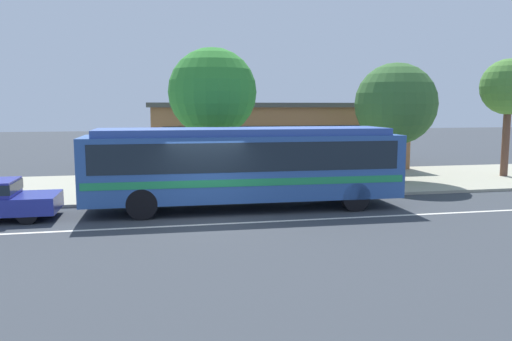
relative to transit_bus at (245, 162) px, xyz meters
name	(u,v)px	position (x,y,z in m)	size (l,w,h in m)	color
ground_plane	(207,219)	(-1.49, -1.35, -1.66)	(120.00, 120.00, 0.00)	#353A40
sidewalk_slab	(191,185)	(-1.49, 5.35, -1.60)	(60.00, 8.00, 0.12)	#A2A08B
lane_stripe_center	(210,224)	(-1.49, -2.15, -1.66)	(56.00, 0.16, 0.01)	silver
transit_bus	(245,162)	(0.00, 0.00, 0.00)	(10.99, 2.76, 2.85)	#2D5499
pedestrian_waiting_near_sign	(266,171)	(1.23, 1.99, -0.59)	(0.48, 0.48, 1.62)	navy
pedestrian_walking_along_curb	(120,172)	(-4.37, 2.25, -0.51)	(0.44, 0.44, 1.75)	#68614D
bus_stop_sign	(328,152)	(3.68, 1.68, 0.15)	(0.08, 0.44, 2.65)	gray
street_tree_near_stop	(213,93)	(-0.63, 4.01, 2.52)	(3.70, 3.70, 5.93)	brown
street_tree_mid_block	(396,104)	(7.97, 4.52, 2.04)	(3.80, 3.80, 5.49)	brown
street_tree_far_end	(509,88)	(14.16, 4.83, 2.85)	(2.75, 2.75, 5.82)	brown
station_building	(271,135)	(3.79, 12.10, 0.24)	(14.43, 8.28, 3.79)	#966340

